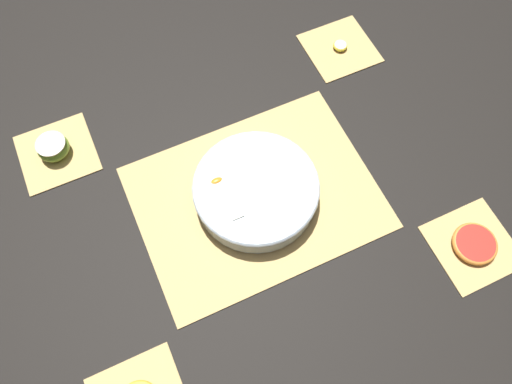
% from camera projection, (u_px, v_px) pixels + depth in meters
% --- Properties ---
extents(ground_plane, '(6.00, 6.00, 0.00)m').
position_uv_depth(ground_plane, '(256.00, 198.00, 1.00)').
color(ground_plane, black).
extents(bamboo_mat_center, '(0.47, 0.35, 0.01)m').
position_uv_depth(bamboo_mat_center, '(256.00, 197.00, 0.99)').
color(bamboo_mat_center, tan).
rests_on(bamboo_mat_center, ground_plane).
extents(coaster_mat_near_left, '(0.15, 0.15, 0.01)m').
position_uv_depth(coaster_mat_near_left, '(340.00, 48.00, 1.16)').
color(coaster_mat_near_left, tan).
rests_on(coaster_mat_near_left, ground_plane).
extents(coaster_mat_near_right, '(0.15, 0.15, 0.01)m').
position_uv_depth(coaster_mat_near_right, '(57.00, 153.00, 1.04)').
color(coaster_mat_near_right, tan).
rests_on(coaster_mat_near_right, ground_plane).
extents(coaster_mat_far_left, '(0.15, 0.15, 0.01)m').
position_uv_depth(coaster_mat_far_left, '(473.00, 245.00, 0.95)').
color(coaster_mat_far_left, tan).
rests_on(coaster_mat_far_left, ground_plane).
extents(fruit_salad_bowl, '(0.25, 0.25, 0.06)m').
position_uv_depth(fruit_salad_bowl, '(256.00, 190.00, 0.96)').
color(fruit_salad_bowl, silver).
rests_on(fruit_salad_bowl, bamboo_mat_center).
extents(apple_half, '(0.07, 0.07, 0.04)m').
position_uv_depth(apple_half, '(53.00, 148.00, 1.02)').
color(apple_half, '#7FAD38').
rests_on(apple_half, coaster_mat_near_right).
extents(banana_coin_single, '(0.03, 0.03, 0.01)m').
position_uv_depth(banana_coin_single, '(340.00, 46.00, 1.15)').
color(banana_coin_single, '#F4EABC').
rests_on(banana_coin_single, coaster_mat_near_left).
extents(grapefruit_slice, '(0.09, 0.09, 0.01)m').
position_uv_depth(grapefruit_slice, '(475.00, 244.00, 0.94)').
color(grapefruit_slice, red).
rests_on(grapefruit_slice, coaster_mat_far_left).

